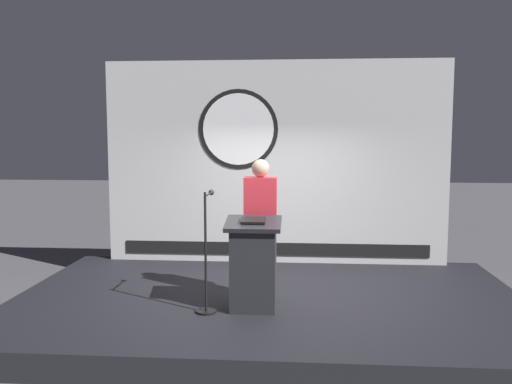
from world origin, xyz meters
TOP-DOWN VIEW (x-y plane):
  - ground_plane at (0.00, 0.00)m, footprint 40.00×40.00m
  - stage_platform at (0.00, 0.00)m, footprint 6.40×4.00m
  - banner_display at (-0.02, 1.85)m, footprint 5.37×0.12m
  - podium at (-0.15, -0.55)m, footprint 0.64×0.50m
  - speaker_person at (-0.10, -0.07)m, footprint 0.40×0.26m
  - microphone_stand at (-0.68, -0.64)m, footprint 0.24×0.60m

SIDE VIEW (x-z plane):
  - ground_plane at x=0.00m, z-range 0.00..0.00m
  - stage_platform at x=0.00m, z-range 0.00..0.30m
  - microphone_stand at x=-0.68m, z-range 0.10..1.49m
  - podium at x=-0.15m, z-range 0.29..1.38m
  - speaker_person at x=-0.10m, z-range 0.32..2.06m
  - banner_display at x=-0.02m, z-range 0.30..3.48m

